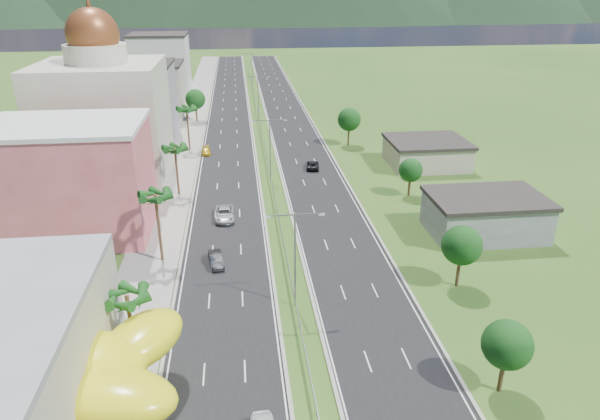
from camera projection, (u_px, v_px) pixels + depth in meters
name	position (u px, v px, depth m)	size (l,w,h in m)	color
ground	(307.00, 366.00, 48.84)	(500.00, 500.00, 0.00)	#2D5119
road_left	(229.00, 125.00, 130.15)	(11.00, 260.00, 0.04)	black
road_right	(290.00, 124.00, 131.76)	(11.00, 260.00, 0.04)	black
sidewalk_left	(190.00, 126.00, 129.12)	(7.00, 260.00, 0.12)	gray
median_guardrail	(264.00, 142.00, 114.28)	(0.10, 216.06, 0.76)	gray
streetlight_median_b	(295.00, 250.00, 55.30)	(6.04, 0.25, 11.00)	gray
streetlight_median_c	(270.00, 143.00, 91.80)	(6.04, 0.25, 11.00)	gray
streetlight_median_d	(258.00, 93.00, 132.86)	(6.04, 0.25, 11.00)	gray
streetlight_median_e	(252.00, 67.00, 173.93)	(6.04, 0.25, 11.00)	gray
lime_canopy	(57.00, 369.00, 41.07)	(18.00, 15.00, 7.40)	yellow
pink_shophouse	(71.00, 182.00, 72.07)	(20.00, 15.00, 15.00)	#C85257
domed_building	(104.00, 115.00, 91.54)	(20.00, 20.00, 28.70)	#BFB79F
midrise_grey	(136.00, 103.00, 115.79)	(16.00, 15.00, 16.00)	gray
midrise_beige	(151.00, 91.00, 136.45)	(16.00, 15.00, 13.00)	#BBB39A
midrise_white	(161.00, 68.00, 156.45)	(16.00, 15.00, 18.00)	silver
shed_near	(485.00, 217.00, 73.67)	(15.00, 10.00, 5.00)	gray
shed_far	(426.00, 154.00, 101.37)	(14.00, 12.00, 4.40)	#BBB39A
palm_tree_b	(127.00, 300.00, 46.21)	(3.60, 3.60, 8.10)	#47301C
palm_tree_c	(156.00, 198.00, 63.89)	(3.60, 3.60, 9.60)	#47301C
palm_tree_d	(175.00, 150.00, 85.26)	(3.60, 3.60, 8.60)	#47301C
palm_tree_e	(187.00, 111.00, 107.77)	(3.60, 3.60, 9.40)	#47301C
leafy_tree_lfar	(195.00, 99.00, 131.66)	(4.90, 4.90, 8.05)	#47301C
leafy_tree_ra	(507.00, 345.00, 44.10)	(4.20, 4.20, 6.90)	#47301C
leafy_tree_rb	(462.00, 246.00, 59.78)	(4.55, 4.55, 7.47)	#47301C
leafy_tree_rc	(411.00, 170.00, 85.97)	(3.85, 3.85, 6.33)	#47301C
leafy_tree_rd	(349.00, 120.00, 112.44)	(4.90, 4.90, 8.05)	#47301C
mountain_ridge	(309.00, 21.00, 465.90)	(860.00, 140.00, 90.00)	black
car_dark_left	(216.00, 259.00, 66.02)	(1.56, 4.47, 1.47)	black
car_silver_mid_left	(225.00, 214.00, 78.71)	(2.74, 5.95, 1.65)	#A9ACB1
car_yellow_far_left	(206.00, 151.00, 108.54)	(1.77, 4.36, 1.27)	gold
car_dark_far_right	(313.00, 165.00, 100.02)	(2.27, 4.93, 1.37)	black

